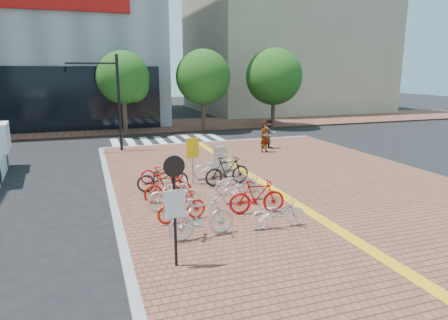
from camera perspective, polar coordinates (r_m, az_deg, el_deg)
name	(u,v)px	position (r m, az deg, el deg)	size (l,w,h in m)	color
ground	(233,206)	(14.17, 1.31, -6.57)	(120.00, 120.00, 0.00)	black
sidewalk	(407,251)	(11.69, 24.72, -11.68)	(14.00, 34.00, 0.15)	brown
tactile_strip	(376,253)	(11.03, 20.90, -12.35)	(0.40, 34.00, 0.01)	#F0B015
kerb_west	(135,300)	(8.85, -12.61, -18.89)	(0.25, 34.00, 0.15)	gray
kerb_north	(212,142)	(26.12, -1.66, 2.52)	(14.00, 0.25, 0.15)	gray
far_sidewalk	(146,127)	(34.18, -11.05, 4.69)	(70.00, 8.00, 0.15)	brown
building_beige	(282,33)	(50.17, 8.29, 17.47)	(20.00, 18.00, 18.00)	gray
crosswalk	(169,141)	(27.44, -7.91, 2.74)	(7.50, 4.00, 0.01)	silver
street_trees	(216,78)	(31.53, -1.13, 11.61)	(16.20, 4.60, 6.35)	#38281E
bike_0	(202,217)	(11.06, -3.19, -8.17)	(0.55, 1.95, 1.17)	silver
bike_1	(182,206)	(12.29, -6.04, -6.58)	(0.45, 1.60, 0.96)	red
bike_2	(174,194)	(13.27, -7.11, -4.90)	(0.50, 1.77, 1.07)	white
bike_3	(168,187)	(14.16, -7.99, -3.84)	(0.50, 1.75, 1.05)	red
bike_4	(163,177)	(15.48, -8.73, -2.44)	(0.70, 1.99, 1.05)	black
bike_5	(162,172)	(16.55, -8.85, -1.67)	(0.62, 1.77, 0.93)	red
bike_6	(278,213)	(11.85, 7.68, -7.50)	(0.60, 1.73, 0.91)	white
bike_7	(257,197)	(12.92, 4.74, -5.24)	(0.52, 1.84, 1.11)	red
bike_8	(244,189)	(14.05, 2.85, -4.17)	(0.60, 1.72, 0.90)	silver
bike_9	(236,182)	(14.96, 1.70, -3.19)	(0.57, 1.65, 0.86)	silver
bike_10	(227,171)	(16.05, 0.45, -1.55)	(0.54, 1.93, 1.16)	black
bike_11	(215,167)	(17.02, -1.26, -0.97)	(0.67, 1.93, 1.01)	silver
pedestrian_a	(265,137)	(22.64, 5.86, 3.25)	(0.62, 0.41, 1.69)	gray
pedestrian_b	(269,134)	(23.76, 6.50, 3.70)	(0.83, 0.65, 1.71)	#49515D
utility_box	(220,159)	(18.28, -0.54, 0.19)	(0.52, 0.38, 1.14)	#A8A8AD
yellow_sign	(193,152)	(16.07, -4.49, 1.13)	(0.52, 0.14, 1.90)	#B7B7BC
notice_sign	(175,198)	(9.17, -7.05, -5.38)	(0.50, 0.12, 2.68)	black
traffic_light_pole	(95,85)	(23.51, -17.98, 10.14)	(2.91, 1.12, 5.41)	black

